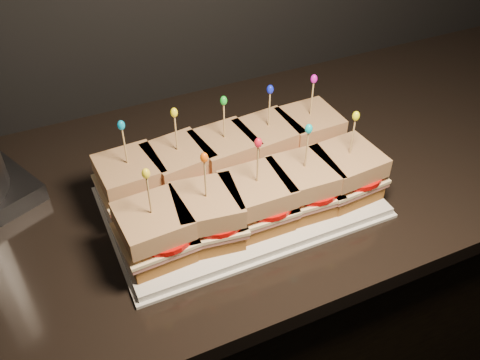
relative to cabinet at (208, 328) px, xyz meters
name	(u,v)px	position (x,y,z in m)	size (l,w,h in m)	color
cabinet	(208,328)	(0.00, 0.00, 0.00)	(2.48, 0.62, 0.84)	black
granite_slab	(199,192)	(0.00, 0.00, 0.44)	(2.52, 0.66, 0.03)	black
platter	(240,200)	(0.05, -0.08, 0.46)	(0.46, 0.28, 0.02)	white
platter_rim	(240,202)	(0.05, -0.08, 0.46)	(0.47, 0.29, 0.01)	white
sandwich_0_bread_bot	(133,195)	(-0.12, -0.01, 0.49)	(0.10, 0.10, 0.03)	brown
sandwich_0_ham	(132,187)	(-0.12, -0.01, 0.50)	(0.11, 0.11, 0.01)	#C07366
sandwich_0_cheese	(131,184)	(-0.12, -0.01, 0.51)	(0.11, 0.11, 0.01)	#FFE6AB
sandwich_0_tomato	(139,181)	(-0.11, -0.02, 0.52)	(0.10, 0.10, 0.01)	red
sandwich_0_bread_top	(129,171)	(-0.12, -0.01, 0.54)	(0.10, 0.10, 0.03)	#6B2E0E
sandwich_0_pick	(125,148)	(-0.12, -0.01, 0.59)	(0.00, 0.00, 0.09)	tan
sandwich_0_frill	(121,125)	(-0.12, -0.01, 0.63)	(0.01, 0.01, 0.02)	#038CB8
sandwich_1_bread_bot	(181,182)	(-0.04, -0.01, 0.49)	(0.10, 0.10, 0.03)	brown
sandwich_1_ham	(180,174)	(-0.04, -0.01, 0.50)	(0.11, 0.11, 0.01)	#C07366
sandwich_1_cheese	(180,171)	(-0.04, -0.01, 0.51)	(0.11, 0.11, 0.01)	#FFE6AB
sandwich_1_tomato	(187,168)	(-0.02, -0.02, 0.52)	(0.10, 0.10, 0.01)	red
sandwich_1_bread_top	(178,158)	(-0.04, -0.01, 0.54)	(0.10, 0.10, 0.03)	#6B2E0E
sandwich_1_pick	(176,135)	(-0.04, -0.01, 0.59)	(0.00, 0.00, 0.09)	tan
sandwich_1_frill	(174,112)	(-0.04, -0.01, 0.63)	(0.01, 0.01, 0.02)	yellow
sandwich_2_bread_bot	(225,169)	(0.05, -0.01, 0.49)	(0.10, 0.10, 0.03)	brown
sandwich_2_ham	(225,161)	(0.05, -0.01, 0.50)	(0.11, 0.11, 0.01)	#C07366
sandwich_2_cheese	(225,158)	(0.05, -0.01, 0.51)	(0.11, 0.11, 0.01)	#FFE6AB
sandwich_2_tomato	(232,155)	(0.06, -0.02, 0.52)	(0.10, 0.10, 0.01)	red
sandwich_2_bread_top	(225,145)	(0.05, -0.01, 0.54)	(0.10, 0.10, 0.03)	#6B2E0E
sandwich_2_pick	(224,123)	(0.05, -0.01, 0.59)	(0.00, 0.00, 0.09)	tan
sandwich_2_frill	(224,101)	(0.05, -0.01, 0.63)	(0.01, 0.01, 0.02)	green
sandwich_3_bread_bot	(267,157)	(0.14, -0.01, 0.49)	(0.10, 0.10, 0.03)	brown
sandwich_3_ham	(268,149)	(0.14, -0.01, 0.50)	(0.11, 0.11, 0.01)	#C07366
sandwich_3_cheese	(268,146)	(0.14, -0.01, 0.51)	(0.11, 0.11, 0.01)	#FFE6AB
sandwich_3_tomato	(275,143)	(0.15, -0.02, 0.52)	(0.10, 0.10, 0.01)	red
sandwich_3_bread_top	(268,133)	(0.14, -0.01, 0.54)	(0.10, 0.10, 0.03)	#6B2E0E
sandwich_3_pick	(269,112)	(0.14, -0.01, 0.59)	(0.00, 0.00, 0.09)	tan
sandwich_3_frill	(270,89)	(0.14, -0.01, 0.63)	(0.01, 0.01, 0.02)	#0E1CDE
sandwich_4_bread_bot	(307,145)	(0.22, -0.01, 0.49)	(0.10, 0.10, 0.03)	brown
sandwich_4_ham	(308,138)	(0.22, -0.01, 0.50)	(0.11, 0.11, 0.01)	#C07366
sandwich_4_cheese	(308,135)	(0.22, -0.01, 0.51)	(0.11, 0.11, 0.01)	#FFE6AB
sandwich_4_tomato	(316,132)	(0.24, -0.02, 0.52)	(0.10, 0.10, 0.01)	red
sandwich_4_bread_top	(310,122)	(0.22, -0.01, 0.54)	(0.10, 0.10, 0.03)	#6B2E0E
sandwich_4_pick	(312,101)	(0.22, -0.01, 0.59)	(0.00, 0.00, 0.09)	tan
sandwich_4_frill	(314,79)	(0.22, -0.01, 0.63)	(0.01, 0.01, 0.02)	#D210C1
sandwich_5_bread_bot	(156,246)	(-0.12, -0.14, 0.49)	(0.10, 0.10, 0.03)	brown
sandwich_5_ham	(155,238)	(-0.12, -0.14, 0.50)	(0.11, 0.11, 0.01)	#C07366
sandwich_5_cheese	(155,235)	(-0.12, -0.14, 0.51)	(0.11, 0.11, 0.01)	#FFE6AB
sandwich_5_tomato	(163,231)	(-0.11, -0.15, 0.52)	(0.10, 0.10, 0.01)	red
sandwich_5_bread_top	(153,221)	(-0.12, -0.14, 0.54)	(0.10, 0.10, 0.03)	#6B2E0E
sandwich_5_pick	(149,198)	(-0.12, -0.14, 0.59)	(0.00, 0.00, 0.09)	tan
sandwich_5_frill	(146,173)	(-0.12, -0.14, 0.63)	(0.01, 0.01, 0.02)	yellow
sandwich_6_bread_bot	(208,229)	(-0.04, -0.14, 0.49)	(0.10, 0.10, 0.03)	brown
sandwich_6_ham	(208,221)	(-0.04, -0.14, 0.50)	(0.11, 0.11, 0.01)	#C07366
sandwich_6_cheese	(207,218)	(-0.04, -0.14, 0.51)	(0.11, 0.11, 0.01)	#FFE6AB
sandwich_6_tomato	(216,215)	(-0.02, -0.15, 0.52)	(0.10, 0.10, 0.01)	red
sandwich_6_bread_top	(207,205)	(-0.04, -0.14, 0.54)	(0.10, 0.10, 0.03)	#6B2E0E
sandwich_6_pick	(205,181)	(-0.04, -0.14, 0.59)	(0.00, 0.00, 0.09)	tan
sandwich_6_frill	(204,158)	(-0.04, -0.14, 0.63)	(0.01, 0.01, 0.02)	#EF5707
sandwich_7_bread_bot	(256,214)	(0.05, -0.14, 0.49)	(0.10, 0.10, 0.03)	brown
sandwich_7_ham	(257,206)	(0.05, -0.14, 0.50)	(0.11, 0.11, 0.01)	#C07366
sandwich_7_cheese	(257,203)	(0.05, -0.14, 0.51)	(0.11, 0.11, 0.01)	#FFE6AB
sandwich_7_tomato	(265,199)	(0.06, -0.15, 0.52)	(0.10, 0.10, 0.01)	red
sandwich_7_bread_top	(257,189)	(0.05, -0.14, 0.54)	(0.10, 0.10, 0.03)	#6B2E0E
sandwich_7_pick	(258,166)	(0.05, -0.14, 0.59)	(0.00, 0.00, 0.09)	tan
sandwich_7_frill	(258,143)	(0.05, -0.14, 0.63)	(0.01, 0.01, 0.02)	red
sandwich_8_bread_bot	(302,199)	(0.14, -0.14, 0.49)	(0.10, 0.10, 0.03)	brown
sandwich_8_ham	(303,191)	(0.14, -0.14, 0.50)	(0.11, 0.11, 0.01)	#C07366
sandwich_8_cheese	(303,188)	(0.14, -0.14, 0.51)	(0.11, 0.11, 0.01)	#FFE6AB
sandwich_8_tomato	(311,185)	(0.15, -0.15, 0.52)	(0.10, 0.10, 0.01)	red
sandwich_8_bread_top	(304,175)	(0.14, -0.14, 0.54)	(0.10, 0.10, 0.03)	#6B2E0E
sandwich_8_pick	(306,152)	(0.14, -0.14, 0.59)	(0.00, 0.00, 0.09)	tan
sandwich_8_frill	(309,129)	(0.14, -0.14, 0.63)	(0.01, 0.01, 0.02)	#04BABF
sandwich_9_bread_bot	(345,185)	(0.22, -0.14, 0.49)	(0.10, 0.10, 0.03)	brown
sandwich_9_ham	(346,178)	(0.22, -0.14, 0.50)	(0.11, 0.11, 0.01)	#C07366
sandwich_9_cheese	(346,175)	(0.22, -0.14, 0.51)	(0.11, 0.11, 0.01)	#FFE6AB
sandwich_9_tomato	(355,171)	(0.24, -0.15, 0.52)	(0.10, 0.10, 0.01)	red
sandwich_9_bread_top	(348,161)	(0.22, -0.14, 0.54)	(0.10, 0.10, 0.03)	#6B2E0E
sandwich_9_pick	(352,139)	(0.22, -0.14, 0.59)	(0.00, 0.00, 0.09)	tan
sandwich_9_frill	(356,116)	(0.22, -0.14, 0.63)	(0.01, 0.01, 0.02)	#DFEA0B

